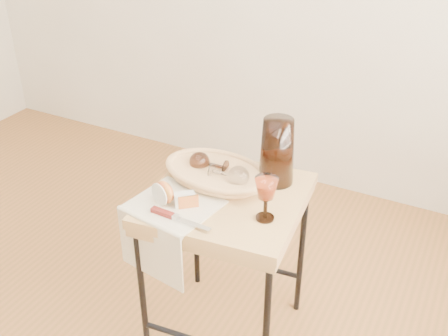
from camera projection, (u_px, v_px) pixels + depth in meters
The scene contains 10 objects.
side_table at pixel (226, 269), 2.06m from camera, with size 0.53×0.53×0.67m, color brown, non-canonical shape.
tea_towel at pixel (174, 205), 1.83m from camera, with size 0.28×0.25×0.01m, color white.
bread_basket at pixel (216, 174), 1.96m from camera, with size 0.36×0.25×0.05m, color tan, non-canonical shape.
goblet_lying_a at pixel (211, 164), 1.98m from camera, with size 0.12×0.08×0.08m, color #4C2E1F, non-canonical shape.
goblet_lying_b at pixel (227, 174), 1.91m from camera, with size 0.13×0.08×0.08m, color white, non-canonical shape.
pitcher at pixel (277, 151), 1.91m from camera, with size 0.17×0.25×0.29m, color black, non-canonical shape.
wine_goblet at pixel (266, 199), 1.73m from camera, with size 0.08×0.08×0.16m, color white, non-canonical shape.
apple_half at pixel (164, 192), 1.82m from camera, with size 0.09×0.05×0.08m, color red.
apple_wedge at pixel (185, 199), 1.82m from camera, with size 0.07×0.04×0.05m, color silver.
table_knife at pixel (178, 218), 1.75m from camera, with size 0.22×0.02×0.02m, color silver, non-canonical shape.
Camera 1 is at (1.32, -0.90, 1.71)m, focal length 43.38 mm.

